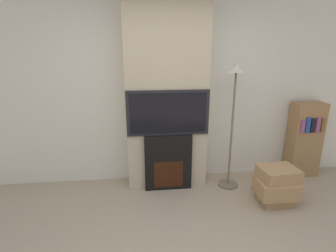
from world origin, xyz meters
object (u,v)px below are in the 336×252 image
(fireplace, at_px, (168,162))
(television, at_px, (168,113))
(bookshelf, at_px, (304,139))
(floor_lamp, at_px, (234,100))
(box_stack, at_px, (276,185))

(fireplace, relative_size, television, 0.73)
(television, height_order, bookshelf, television)
(floor_lamp, xyz_separation_m, box_stack, (0.45, -0.50, -1.02))
(box_stack, bearing_deg, television, 158.17)
(television, height_order, floor_lamp, floor_lamp)
(television, relative_size, bookshelf, 0.95)
(television, height_order, box_stack, television)
(fireplace, relative_size, box_stack, 1.56)
(floor_lamp, distance_m, bookshelf, 1.45)
(fireplace, distance_m, box_stack, 1.44)
(box_stack, bearing_deg, floor_lamp, 131.91)
(fireplace, height_order, floor_lamp, floor_lamp)
(television, distance_m, box_stack, 1.67)
(fireplace, relative_size, bookshelf, 0.69)
(television, bearing_deg, fireplace, 90.00)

